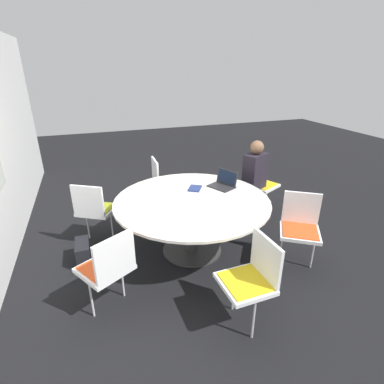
{
  "coord_description": "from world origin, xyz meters",
  "views": [
    {
      "loc": [
        -3.12,
        1.09,
        2.25
      ],
      "look_at": [
        0.0,
        0.0,
        0.83
      ],
      "focal_mm": 28.0,
      "sensor_mm": 36.0,
      "label": 1
    }
  ],
  "objects_px": {
    "chair_0": "(259,180)",
    "handbag": "(83,253)",
    "chair_3": "(108,265)",
    "laptop": "(224,183)",
    "chair_2": "(94,207)",
    "spiral_notebook": "(195,188)",
    "chair_5": "(300,224)",
    "chair_1": "(163,180)",
    "person_0": "(256,174)",
    "chair_4": "(252,275)"
  },
  "relations": [
    {
      "from": "chair_5",
      "to": "chair_4",
      "type": "bearing_deg",
      "value": 65.94
    },
    {
      "from": "chair_3",
      "to": "laptop",
      "type": "distance_m",
      "value": 1.9
    },
    {
      "from": "chair_1",
      "to": "handbag",
      "type": "distance_m",
      "value": 1.75
    },
    {
      "from": "chair_0",
      "to": "chair_3",
      "type": "distance_m",
      "value": 2.87
    },
    {
      "from": "chair_2",
      "to": "chair_5",
      "type": "distance_m",
      "value": 2.57
    },
    {
      "from": "chair_5",
      "to": "person_0",
      "type": "distance_m",
      "value": 1.25
    },
    {
      "from": "chair_5",
      "to": "handbag",
      "type": "relative_size",
      "value": 2.44
    },
    {
      "from": "chair_0",
      "to": "chair_2",
      "type": "bearing_deg",
      "value": -22.42
    },
    {
      "from": "chair_0",
      "to": "spiral_notebook",
      "type": "relative_size",
      "value": 3.4
    },
    {
      "from": "chair_1",
      "to": "chair_2",
      "type": "height_order",
      "value": "same"
    },
    {
      "from": "chair_2",
      "to": "spiral_notebook",
      "type": "height_order",
      "value": "chair_2"
    },
    {
      "from": "chair_3",
      "to": "chair_4",
      "type": "bearing_deg",
      "value": -56.19
    },
    {
      "from": "chair_0",
      "to": "handbag",
      "type": "distance_m",
      "value": 2.82
    },
    {
      "from": "chair_1",
      "to": "chair_4",
      "type": "relative_size",
      "value": 1.0
    },
    {
      "from": "spiral_notebook",
      "to": "chair_3",
      "type": "bearing_deg",
      "value": 129.71
    },
    {
      "from": "chair_2",
      "to": "laptop",
      "type": "distance_m",
      "value": 1.73
    },
    {
      "from": "chair_2",
      "to": "chair_4",
      "type": "distance_m",
      "value": 2.26
    },
    {
      "from": "chair_3",
      "to": "person_0",
      "type": "bearing_deg",
      "value": -1.25
    },
    {
      "from": "handbag",
      "to": "chair_5",
      "type": "bearing_deg",
      "value": -108.99
    },
    {
      "from": "chair_2",
      "to": "laptop",
      "type": "bearing_deg",
      "value": 19.44
    },
    {
      "from": "chair_3",
      "to": "laptop",
      "type": "height_order",
      "value": "laptop"
    },
    {
      "from": "chair_3",
      "to": "person_0",
      "type": "height_order",
      "value": "person_0"
    },
    {
      "from": "chair_5",
      "to": "handbag",
      "type": "height_order",
      "value": "chair_5"
    },
    {
      "from": "chair_5",
      "to": "spiral_notebook",
      "type": "height_order",
      "value": "chair_5"
    },
    {
      "from": "chair_5",
      "to": "spiral_notebook",
      "type": "distance_m",
      "value": 1.37
    },
    {
      "from": "chair_1",
      "to": "chair_5",
      "type": "bearing_deg",
      "value": 31.78
    },
    {
      "from": "chair_3",
      "to": "chair_2",
      "type": "bearing_deg",
      "value": 62.35
    },
    {
      "from": "chair_3",
      "to": "spiral_notebook",
      "type": "relative_size",
      "value": 3.4
    },
    {
      "from": "chair_3",
      "to": "handbag",
      "type": "relative_size",
      "value": 2.44
    },
    {
      "from": "chair_0",
      "to": "spiral_notebook",
      "type": "xyz_separation_m",
      "value": [
        -0.45,
        1.25,
        0.21
      ]
    },
    {
      "from": "chair_3",
      "to": "laptop",
      "type": "bearing_deg",
      "value": 0.57
    },
    {
      "from": "chair_2",
      "to": "laptop",
      "type": "relative_size",
      "value": 2.16
    },
    {
      "from": "chair_2",
      "to": "laptop",
      "type": "xyz_separation_m",
      "value": [
        -0.34,
        -1.68,
        0.25
      ]
    },
    {
      "from": "chair_2",
      "to": "chair_3",
      "type": "height_order",
      "value": "same"
    },
    {
      "from": "chair_1",
      "to": "chair_2",
      "type": "xyz_separation_m",
      "value": [
        -0.69,
        1.1,
        0.0
      ]
    },
    {
      "from": "spiral_notebook",
      "to": "handbag",
      "type": "bearing_deg",
      "value": 94.58
    },
    {
      "from": "chair_4",
      "to": "chair_1",
      "type": "bearing_deg",
      "value": 1.31
    },
    {
      "from": "chair_1",
      "to": "laptop",
      "type": "distance_m",
      "value": 1.2
    },
    {
      "from": "chair_2",
      "to": "laptop",
      "type": "height_order",
      "value": "laptop"
    },
    {
      "from": "chair_1",
      "to": "person_0",
      "type": "distance_m",
      "value": 1.46
    },
    {
      "from": "chair_4",
      "to": "chair_5",
      "type": "distance_m",
      "value": 1.17
    },
    {
      "from": "chair_1",
      "to": "laptop",
      "type": "height_order",
      "value": "laptop"
    },
    {
      "from": "chair_0",
      "to": "laptop",
      "type": "distance_m",
      "value": 1.02
    },
    {
      "from": "chair_3",
      "to": "handbag",
      "type": "bearing_deg",
      "value": 75.78
    },
    {
      "from": "person_0",
      "to": "laptop",
      "type": "distance_m",
      "value": 0.75
    },
    {
      "from": "handbag",
      "to": "laptop",
      "type": "bearing_deg",
      "value": -87.55
    },
    {
      "from": "chair_3",
      "to": "laptop",
      "type": "relative_size",
      "value": 2.16
    },
    {
      "from": "chair_3",
      "to": "chair_4",
      "type": "relative_size",
      "value": 1.0
    },
    {
      "from": "chair_2",
      "to": "spiral_notebook",
      "type": "distance_m",
      "value": 1.33
    },
    {
      "from": "laptop",
      "to": "chair_1",
      "type": "bearing_deg",
      "value": -176.31
    }
  ]
}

